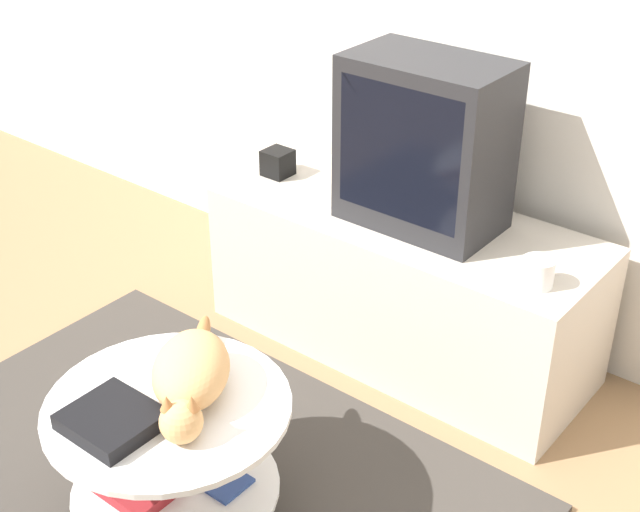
% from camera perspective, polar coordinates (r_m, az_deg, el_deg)
% --- Properties ---
extents(rug, '(1.86, 1.52, 0.02)m').
position_cam_1_polar(rug, '(2.66, -10.89, -15.77)').
color(rug, '#3D3833').
rests_on(rug, ground_plane).
extents(tv_stand, '(1.35, 0.52, 0.52)m').
position_cam_1_polar(tv_stand, '(3.12, 5.25, -1.78)').
color(tv_stand, beige).
rests_on(tv_stand, ground_plane).
extents(tv, '(0.51, 0.31, 0.55)m').
position_cam_1_polar(tv, '(2.85, 6.71, 7.15)').
color(tv, '#232326').
rests_on(tv, tv_stand).
extents(speaker, '(0.10, 0.10, 0.10)m').
position_cam_1_polar(speaker, '(3.27, -2.72, 5.99)').
color(speaker, black).
rests_on(speaker, tv_stand).
extents(mug, '(0.10, 0.10, 0.09)m').
position_cam_1_polar(mug, '(2.65, 13.77, -1.04)').
color(mug, white).
rests_on(mug, tv_stand).
extents(coffee_table, '(0.64, 0.64, 0.40)m').
position_cam_1_polar(coffee_table, '(2.45, -9.63, -12.06)').
color(coffee_table, '#B2B2B7').
rests_on(coffee_table, rug).
extents(dvd_box, '(0.22, 0.20, 0.04)m').
position_cam_1_polar(dvd_box, '(2.29, -13.16, -10.18)').
color(dvd_box, black).
rests_on(dvd_box, coffee_table).
extents(cat, '(0.38, 0.45, 0.14)m').
position_cam_1_polar(cat, '(2.32, -8.30, -7.52)').
color(cat, tan).
rests_on(cat, coffee_table).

